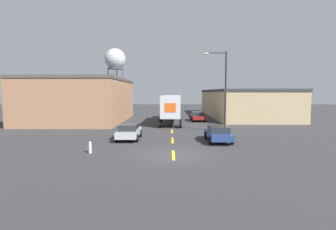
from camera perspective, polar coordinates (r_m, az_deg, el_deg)
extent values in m
plane|color=#333335|center=(18.83, 1.17, -8.54)|extent=(160.00, 160.00, 0.00)
cube|color=gold|center=(18.59, 1.18, -8.70)|extent=(0.20, 2.94, 0.01)
cube|color=gold|center=(24.15, 0.98, -5.52)|extent=(0.20, 2.94, 0.01)
cube|color=gold|center=(29.77, 0.86, -3.54)|extent=(0.20, 2.94, 0.01)
cube|color=#9E7051|center=(42.43, -18.14, 2.88)|extent=(13.01, 18.45, 6.10)
cube|color=#4C4742|center=(42.46, -18.25, 7.26)|extent=(13.21, 18.65, 0.40)
cube|color=tan|center=(49.79, 15.89, 2.28)|extent=(11.76, 24.73, 4.51)
cube|color=#333338|center=(49.74, 15.96, 5.11)|extent=(11.96, 24.93, 0.40)
cube|color=navy|center=(44.32, 1.01, 1.66)|extent=(2.46, 3.22, 2.65)
cube|color=silver|center=(36.92, 0.76, 2.09)|extent=(2.86, 11.08, 2.78)
cube|color=#E55619|center=(31.41, 0.48, 1.60)|extent=(1.37, 0.08, 1.11)
cylinder|color=black|center=(44.79, 2.61, -0.01)|extent=(0.32, 1.08, 1.07)
cylinder|color=black|center=(44.85, -0.57, 0.00)|extent=(0.32, 1.08, 1.07)
cylinder|color=black|center=(43.54, 2.62, -0.15)|extent=(0.32, 1.08, 1.07)
cylinder|color=black|center=(43.60, -0.65, -0.14)|extent=(0.32, 1.08, 1.07)
cylinder|color=black|center=(33.78, 2.71, -1.62)|extent=(0.32, 1.08, 1.07)
cylinder|color=black|center=(33.85, -1.50, -1.60)|extent=(0.32, 1.08, 1.07)
cylinder|color=black|center=(32.39, 2.72, -1.90)|extent=(0.32, 1.08, 1.07)
cylinder|color=black|center=(32.47, -1.66, -1.88)|extent=(0.32, 1.08, 1.07)
cube|color=maroon|center=(40.69, 6.46, -0.42)|extent=(1.84, 4.41, 0.55)
cube|color=#23282D|center=(40.51, 6.49, 0.33)|extent=(1.62, 2.29, 0.54)
cylinder|color=black|center=(42.18, 7.50, -0.62)|extent=(0.22, 0.69, 0.69)
cylinder|color=black|center=(41.98, 5.00, -0.62)|extent=(0.22, 0.69, 0.69)
cylinder|color=black|center=(39.48, 8.00, -1.00)|extent=(0.22, 0.69, 0.69)
cylinder|color=black|center=(39.27, 5.33, -1.00)|extent=(0.22, 0.69, 0.69)
cube|color=#B2B2B7|center=(24.87, -8.47, -3.84)|extent=(1.84, 4.41, 0.55)
cube|color=#23282D|center=(24.66, -8.54, -2.63)|extent=(1.62, 2.29, 0.54)
cylinder|color=black|center=(26.13, -6.00, -4.00)|extent=(0.22, 0.69, 0.69)
cylinder|color=black|center=(26.39, -9.99, -3.95)|extent=(0.22, 0.69, 0.69)
cylinder|color=black|center=(23.45, -6.74, -5.03)|extent=(0.22, 0.69, 0.69)
cylinder|color=black|center=(23.74, -11.18, -4.97)|extent=(0.22, 0.69, 0.69)
cube|color=navy|center=(23.87, 10.84, -4.23)|extent=(1.84, 4.41, 0.55)
cube|color=#23282D|center=(23.66, 10.92, -2.98)|extent=(1.62, 2.29, 0.54)
cylinder|color=black|center=(25.42, 12.32, -4.33)|extent=(0.22, 0.69, 0.69)
cylinder|color=black|center=(25.10, 8.19, -4.39)|extent=(0.22, 0.69, 0.69)
cylinder|color=black|center=(22.79, 13.75, -5.43)|extent=(0.22, 0.69, 0.69)
cylinder|color=black|center=(22.44, 9.14, -5.51)|extent=(0.22, 0.69, 0.69)
cylinder|color=#47474C|center=(78.85, -9.80, 5.87)|extent=(0.28, 0.28, 11.59)
cylinder|color=#47474C|center=(81.34, -11.03, 5.82)|extent=(0.28, 0.28, 11.59)
cylinder|color=#47474C|center=(79.71, -12.84, 5.81)|extent=(0.28, 0.28, 11.59)
cylinder|color=#47474C|center=(77.16, -11.65, 5.87)|extent=(0.28, 0.28, 11.59)
cylinder|color=#4C4C51|center=(79.54, -11.40, 9.88)|extent=(4.55, 4.55, 0.30)
sphere|color=#B7BCC6|center=(79.84, -11.43, 11.87)|extent=(6.10, 6.10, 6.10)
cylinder|color=#2D2D30|center=(29.07, 12.43, 4.80)|extent=(0.20, 0.20, 8.76)
cylinder|color=#2D2D30|center=(29.17, 10.46, 13.17)|extent=(2.15, 0.11, 0.11)
ellipsoid|color=silver|center=(28.99, 8.31, 13.05)|extent=(0.56, 0.32, 0.22)
cylinder|color=silver|center=(19.88, -16.60, -6.99)|extent=(0.22, 0.22, 0.70)
sphere|color=silver|center=(19.81, -16.63, -5.83)|extent=(0.20, 0.20, 0.20)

